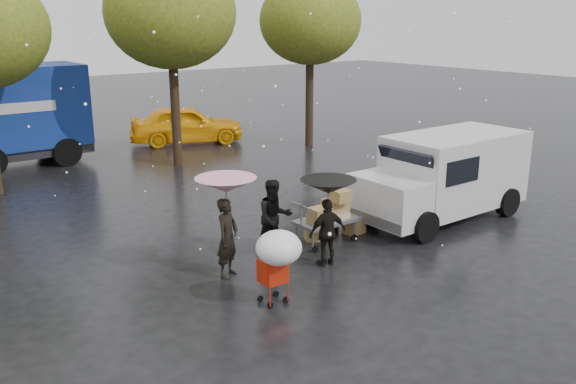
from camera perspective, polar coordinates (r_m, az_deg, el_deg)
ground at (r=12.75m, az=0.38°, el=-7.65°), size 90.00×90.00×0.00m
person_pink at (r=12.42m, az=-5.69°, el=-4.28°), size 0.72×0.64×1.66m
person_middle at (r=13.46m, az=-1.27°, el=-2.41°), size 0.97×0.84×1.72m
person_black at (r=12.95m, az=3.71°, el=-3.79°), size 0.91×0.50×1.48m
umbrella_pink at (r=12.07m, az=-5.83°, el=0.65°), size 1.23×1.23×2.09m
umbrella_black at (r=12.64m, az=3.79°, el=0.51°), size 1.18×1.18×1.90m
vendor_cart at (r=14.25m, az=3.91°, el=-1.95°), size 1.52×0.80×1.27m
shopping_cart at (r=11.01m, az=-0.96°, el=-5.61°), size 0.84×0.84×1.46m
white_van at (r=16.40m, az=14.46°, el=1.58°), size 4.91×2.18×2.20m
box_ground_near at (r=15.05m, az=6.20°, el=-3.07°), size 0.51×0.43×0.43m
box_ground_far at (r=14.55m, az=2.55°, el=-3.81°), size 0.57×0.52×0.36m
yellow_taxi at (r=25.86m, az=-9.48°, el=6.27°), size 5.03×3.49×1.59m
tree_row at (r=20.37m, az=-18.66°, el=15.01°), size 21.60×4.40×7.12m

